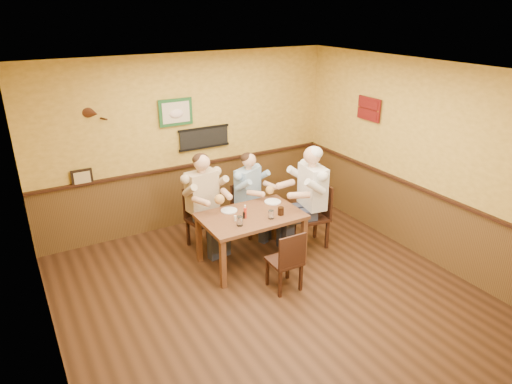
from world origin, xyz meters
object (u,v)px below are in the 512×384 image
(pepper_shaker, at_px, (244,215))
(chair_back_left, at_px, (203,218))
(cola_tumbler, at_px, (281,211))
(dining_table, at_px, (251,221))
(chair_back_right, at_px, (248,209))
(water_glass_left, at_px, (240,221))
(chair_near_side, at_px, (284,259))
(salt_shaker, at_px, (235,218))
(diner_white_elder, at_px, (312,203))
(water_glass_mid, at_px, (271,215))
(diner_blue_polo, at_px, (248,199))
(hot_sauce_bottle, at_px, (245,212))
(diner_tan_shirt, at_px, (203,206))
(chair_right_end, at_px, (311,216))

(pepper_shaker, bearing_deg, chair_back_left, 108.07)
(cola_tumbler, bearing_deg, dining_table, 149.83)
(chair_back_left, relative_size, chair_back_right, 1.09)
(chair_back_right, xyz_separation_m, water_glass_left, (-0.68, -1.01, 0.38))
(chair_near_side, distance_m, cola_tumbler, 0.76)
(dining_table, xyz_separation_m, salt_shaker, (-0.28, -0.07, 0.13))
(diner_white_elder, height_order, water_glass_mid, diner_white_elder)
(chair_near_side, height_order, diner_blue_polo, diner_blue_polo)
(hot_sauce_bottle, bearing_deg, water_glass_left, -136.07)
(dining_table, bearing_deg, salt_shaker, -167.06)
(diner_white_elder, bearing_deg, salt_shaker, -79.78)
(chair_near_side, relative_size, cola_tumbler, 7.46)
(chair_back_left, xyz_separation_m, chair_back_right, (0.79, 0.03, -0.04))
(dining_table, relative_size, diner_tan_shirt, 1.04)
(dining_table, relative_size, diner_white_elder, 0.98)
(chair_near_side, bearing_deg, diner_tan_shirt, -72.75)
(chair_back_right, bearing_deg, diner_tan_shirt, 157.43)
(water_glass_left, bearing_deg, chair_near_side, -59.09)
(water_glass_left, xyz_separation_m, salt_shaker, (0.01, 0.15, -0.03))
(chair_back_left, height_order, hot_sauce_bottle, chair_back_left)
(chair_right_end, distance_m, chair_near_side, 1.25)
(diner_tan_shirt, distance_m, cola_tumbler, 1.24)
(chair_back_left, bearing_deg, chair_right_end, -37.06)
(diner_white_elder, bearing_deg, diner_tan_shirt, -110.15)
(diner_white_elder, height_order, cola_tumbler, diner_white_elder)
(chair_back_right, distance_m, water_glass_mid, 1.12)
(pepper_shaker, bearing_deg, diner_tan_shirt, 108.07)
(chair_near_side, bearing_deg, chair_back_left, -72.75)
(cola_tumbler, bearing_deg, diner_tan_shirt, 128.26)
(cola_tumbler, relative_size, hot_sauce_bottle, 0.66)
(chair_back_left, xyz_separation_m, cola_tumbler, (0.76, -0.97, 0.34))
(salt_shaker, bearing_deg, chair_back_right, 52.02)
(dining_table, bearing_deg, diner_blue_polo, 64.08)
(diner_blue_polo, relative_size, pepper_shaker, 13.12)
(diner_blue_polo, height_order, water_glass_mid, diner_blue_polo)
(dining_table, distance_m, cola_tumbler, 0.44)
(diner_white_elder, height_order, salt_shaker, diner_white_elder)
(cola_tumbler, bearing_deg, salt_shaker, 167.45)
(pepper_shaker, bearing_deg, water_glass_mid, -31.33)
(chair_back_left, distance_m, water_glass_mid, 1.21)
(chair_right_end, distance_m, diner_blue_polo, 1.04)
(chair_right_end, height_order, salt_shaker, chair_right_end)
(chair_back_left, xyz_separation_m, water_glass_mid, (0.58, -1.00, 0.34))
(diner_white_elder, relative_size, cola_tumbler, 12.55)
(diner_blue_polo, relative_size, salt_shaker, 15.60)
(chair_back_right, bearing_deg, water_glass_left, -148.84)
(chair_near_side, relative_size, diner_tan_shirt, 0.63)
(chair_near_side, xyz_separation_m, pepper_shaker, (-0.19, 0.73, 0.37))
(chair_back_right, height_order, diner_white_elder, diner_white_elder)
(chair_near_side, xyz_separation_m, diner_white_elder, (0.99, 0.77, 0.29))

